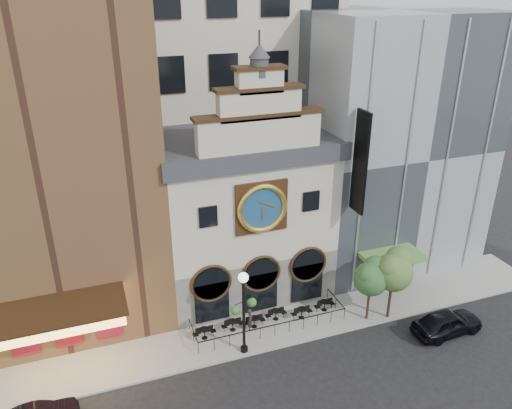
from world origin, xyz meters
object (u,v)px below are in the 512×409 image
Objects in this scene: bistro_1 at (233,325)px; car_right at (447,322)px; bistro_0 at (204,333)px; bistro_3 at (276,314)px; bistro_4 at (302,312)px; bistro_2 at (254,321)px; lamppost at (244,304)px; tree_right at (394,269)px; pedestrian at (250,319)px; bistro_5 at (325,305)px; tree_left at (371,276)px.

car_right is (13.74, -5.04, 0.24)m from bistro_1.
bistro_3 is (5.27, 0.27, 0.00)m from bistro_0.
bistro_0 is 7.06m from bistro_4.
bistro_3 is (1.73, 0.27, 0.00)m from bistro_2.
lamppost is 1.10× the size of tree_right.
pedestrian is (-3.85, 0.06, 0.35)m from bistro_4.
bistro_2 is at bearing 167.34° from tree_right.
bistro_0 is at bearing -179.55° from bistro_5.
car_right is 6.02m from tree_left.
bistro_1 is (2.04, 0.17, 0.00)m from bistro_0.
bistro_0 is 5.28m from bistro_3.
bistro_2 is at bearing 0.07° from bistro_0.
bistro_5 is (3.73, -0.20, 0.00)m from bistro_3.
lamppost is at bearing -143.24° from bistro_3.
bistro_0 is 1.00× the size of bistro_4.
bistro_2 is 4.09m from lamppost.
tree_right is (-2.82, 2.76, 3.24)m from car_right.
car_right reaches higher than bistro_1.
tree_left is (-4.34, 3.09, 2.81)m from car_right.
car_right is at bearing -44.45° from tree_right.
bistro_1 is 11.69m from tree_right.
bistro_3 is 1.00× the size of bistro_4.
bistro_5 is 0.97× the size of pedestrian.
lamppost reaches higher than bistro_2.
bistro_2 is 1.75m from bistro_3.
tree_right is at bearing -77.26° from pedestrian.
tree_left is (4.38, -1.61, 3.05)m from bistro_4.
bistro_0 and bistro_5 have the same top height.
bistro_0 is at bearing 70.42° from car_right.
bistro_0 is 13.59m from tree_right.
bistro_2 is 0.50m from pedestrian.
bistro_1 is at bearing -178.18° from bistro_3.
tree_right is at bearing -17.22° from bistro_3.
bistro_5 is at bearing -63.86° from pedestrian.
bistro_5 is at bearing 0.45° from bistro_0.
pedestrian is (3.21, -0.12, 0.35)m from bistro_0.
bistro_2 is at bearing -6.27° from bistro_1.
bistro_1 is 3.92m from lamppost.
bistro_4 is (3.51, -0.18, 0.00)m from bistro_2.
bistro_1 and bistro_5 have the same top height.
lamppost is (2.11, -2.09, 3.21)m from bistro_0.
pedestrian reaches higher than bistro_4.
tree_left is (7.89, -1.79, 3.05)m from bistro_2.
bistro_2 is 13.17m from car_right.
bistro_4 is 1.00× the size of bistro_5.
bistro_0 is 16.52m from car_right.
car_right is (15.78, -4.87, 0.24)m from bistro_0.
bistro_1 is 0.27× the size of lamppost.
bistro_0 and bistro_3 have the same top height.
tree_right is at bearing -11.79° from bistro_1.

